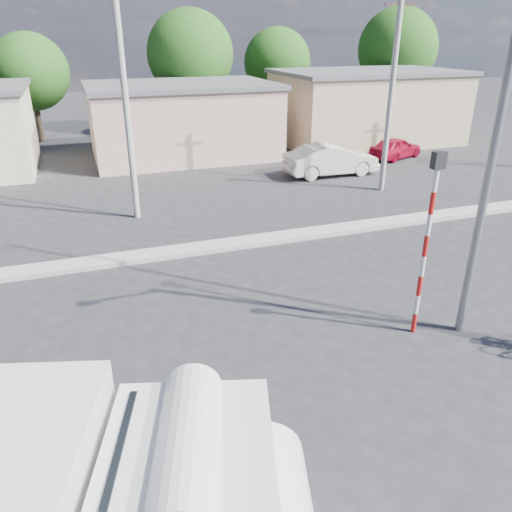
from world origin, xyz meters
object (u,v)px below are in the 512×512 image
object	(u,v)px
car_red	(396,148)
streetlight	(493,121)
traffic_pole	(428,231)
truck	(41,505)
car_cream	(331,160)

from	to	relation	value
car_red	streetlight	size ratio (longest dim) A/B	0.39
streetlight	traffic_pole	bearing A→B (deg)	162.27
car_red	truck	bearing A→B (deg)	115.46
traffic_pole	car_cream	bearing A→B (deg)	70.56
streetlight	car_cream	bearing A→B (deg)	74.47
traffic_pole	car_red	bearing A→B (deg)	57.49
streetlight	car_red	bearing A→B (deg)	60.48
car_cream	streetlight	size ratio (longest dim) A/B	0.52
traffic_pole	streetlight	distance (m)	2.56
truck	car_cream	world-z (taller)	truck
truck	car_red	distance (m)	26.32
car_cream	streetlight	world-z (taller)	streetlight
car_cream	truck	bearing A→B (deg)	143.90
truck	car_red	bearing A→B (deg)	63.55
car_red	streetlight	xyz separation A→B (m)	(-9.03, -15.94, 4.36)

